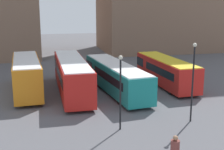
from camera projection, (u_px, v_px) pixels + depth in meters
bus_0 at (27, 74)px, 29.84m from camera, size 3.03×10.21×3.32m
bus_1 at (72, 75)px, 29.77m from camera, size 2.60×12.40×3.28m
bus_2 at (115, 76)px, 30.28m from camera, size 3.92×12.61×2.78m
bus_3 at (166, 71)px, 32.69m from camera, size 3.05×10.56×2.82m
traveler at (175, 149)px, 16.16m from camera, size 0.54×0.54×1.82m
lamp_post_0 at (193, 76)px, 22.10m from camera, size 0.28×0.28×5.77m
lamp_post_1 at (120, 86)px, 20.71m from camera, size 0.28×0.28×5.13m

